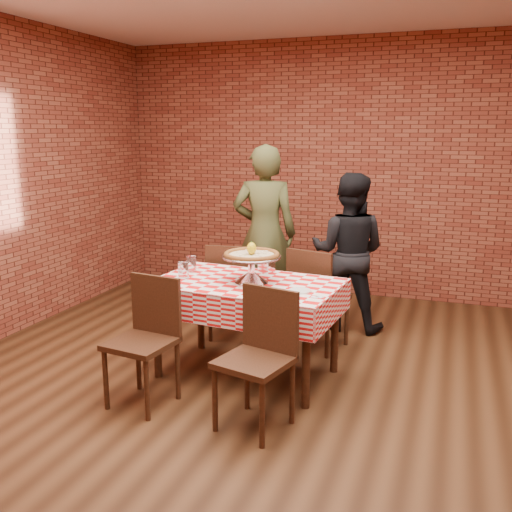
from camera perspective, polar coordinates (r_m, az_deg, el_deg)
name	(u,v)px	position (r m, az deg, el deg)	size (l,w,h in m)	color
ground	(270,406)	(4.14, 1.43, -14.72)	(6.00, 6.00, 0.00)	black
back_wall	(353,170)	(6.61, 9.69, 8.50)	(5.50, 5.50, 0.00)	maroon
table	(247,329)	(4.47, -0.92, -7.31)	(1.38, 0.83, 0.75)	#3F2212
tablecloth	(247,297)	(4.39, -0.93, -4.07)	(1.42, 0.86, 0.24)	red
pizza_stand	(252,269)	(4.32, -0.44, -1.33)	(0.46, 0.46, 0.20)	silver
pizza	(252,255)	(4.29, -0.45, 0.07)	(0.42, 0.42, 0.03)	beige
lemon	(252,248)	(4.28, -0.45, 0.76)	(0.07, 0.07, 0.09)	yellow
water_glass_left	(183,270)	(4.48, -7.27, -1.42)	(0.08, 0.08, 0.13)	white
water_glass_right	(191,264)	(4.67, -6.48, -0.80)	(0.08, 0.08, 0.13)	white
side_plate	(300,291)	(4.10, 4.41, -3.48)	(0.16, 0.16, 0.01)	white
sweetener_packet_a	(315,297)	(3.97, 5.88, -4.12)	(0.05, 0.04, 0.01)	white
sweetener_packet_b	(320,297)	(3.98, 6.40, -4.11)	(0.05, 0.04, 0.01)	white
condiment_caddy	(266,263)	(4.62, 1.06, -0.71)	(0.11, 0.09, 0.16)	silver
chair_near_left	(141,344)	(4.06, -11.43, -8.62)	(0.41, 0.41, 0.89)	#3F2212
chair_near_right	(254,362)	(3.68, -0.20, -10.58)	(0.42, 0.42, 0.90)	#3F2212
chair_far_left	(234,290)	(5.27, -2.19, -3.40)	(0.42, 0.42, 0.90)	#3F2212
chair_far_right	(319,298)	(5.03, 6.32, -4.18)	(0.43, 0.43, 0.91)	#3F2212
diner_olive	(264,233)	(5.70, 0.85, 2.28)	(0.64, 0.42, 1.76)	#424624
diner_black	(348,252)	(5.49, 9.20, 0.38)	(0.73, 0.57, 1.51)	black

